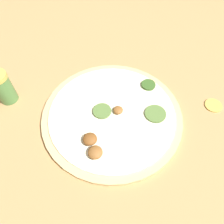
% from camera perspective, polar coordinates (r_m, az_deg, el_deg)
% --- Properties ---
extents(ground_plane, '(3.00, 3.00, 0.00)m').
position_cam_1_polar(ground_plane, '(0.59, 0.00, -1.18)').
color(ground_plane, tan).
extents(pizza, '(0.37, 0.37, 0.03)m').
position_cam_1_polar(pizza, '(0.58, 0.04, -0.87)').
color(pizza, '#D6B77A').
rests_on(pizza, ground_plane).
extents(spice_jar, '(0.05, 0.05, 0.10)m').
position_cam_1_polar(spice_jar, '(0.65, -26.58, 5.76)').
color(spice_jar, '#4C7F42').
rests_on(spice_jar, ground_plane).
extents(loose_cap, '(0.05, 0.05, 0.01)m').
position_cam_1_polar(loose_cap, '(0.67, 25.02, 1.67)').
color(loose_cap, gold).
rests_on(loose_cap, ground_plane).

